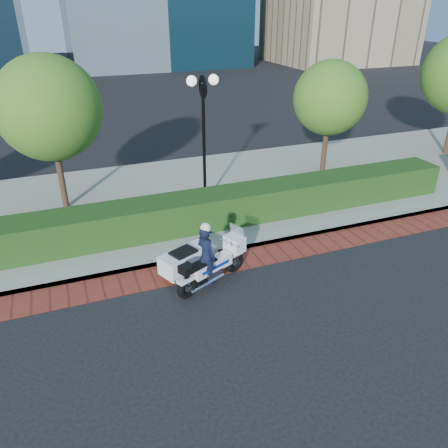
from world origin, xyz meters
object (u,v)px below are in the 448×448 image
object	(u,v)px
lamppost	(204,121)
tree_c	(330,98)
tree_b	(49,109)
police_motorcycle	(200,260)

from	to	relation	value
lamppost	tree_c	world-z (taller)	tree_c
tree_b	tree_c	distance (m)	10.01
lamppost	tree_c	size ratio (longest dim) A/B	0.98
lamppost	police_motorcycle	world-z (taller)	lamppost
tree_b	police_motorcycle	size ratio (longest dim) A/B	2.16
lamppost	tree_b	distance (m)	4.71
tree_c	police_motorcycle	bearing A→B (deg)	-141.86
lamppost	police_motorcycle	xyz separation A→B (m)	(-1.55, -4.23, -2.35)
police_motorcycle	lamppost	bearing A→B (deg)	45.97
tree_b	tree_c	xyz separation A→B (m)	(10.00, -0.00, -0.39)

